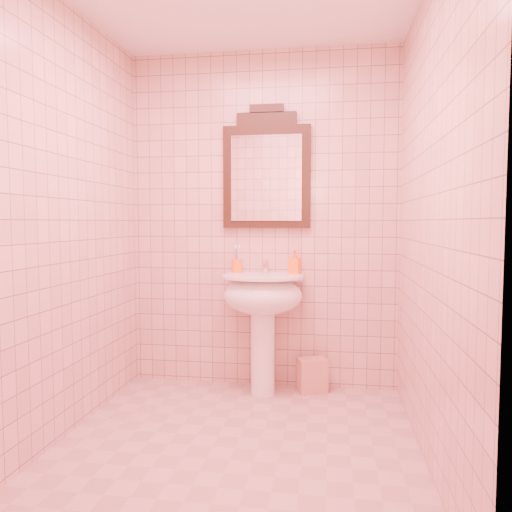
% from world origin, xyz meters
% --- Properties ---
extents(floor, '(2.20, 2.20, 0.00)m').
position_xyz_m(floor, '(0.00, 0.00, 0.00)').
color(floor, tan).
rests_on(floor, ground).
extents(back_wall, '(2.00, 0.02, 2.50)m').
position_xyz_m(back_wall, '(0.00, 1.10, 1.25)').
color(back_wall, beige).
rests_on(back_wall, floor).
extents(pedestal_sink, '(0.58, 0.58, 0.86)m').
position_xyz_m(pedestal_sink, '(0.03, 0.87, 0.66)').
color(pedestal_sink, white).
rests_on(pedestal_sink, floor).
extents(faucet, '(0.04, 0.16, 0.11)m').
position_xyz_m(faucet, '(0.03, 1.01, 0.92)').
color(faucet, white).
rests_on(faucet, pedestal_sink).
extents(mirror, '(0.65, 0.06, 0.90)m').
position_xyz_m(mirror, '(0.03, 1.07, 1.61)').
color(mirror, black).
rests_on(mirror, back_wall).
extents(toothbrush_cup, '(0.08, 0.08, 0.18)m').
position_xyz_m(toothbrush_cup, '(-0.18, 1.02, 0.91)').
color(toothbrush_cup, orange).
rests_on(toothbrush_cup, pedestal_sink).
extents(soap_dispenser, '(0.09, 0.10, 0.17)m').
position_xyz_m(soap_dispenser, '(0.25, 1.00, 0.95)').
color(soap_dispenser, orange).
rests_on(soap_dispenser, pedestal_sink).
extents(towel, '(0.24, 0.20, 0.25)m').
position_xyz_m(towel, '(0.38, 0.98, 0.12)').
color(towel, '#E59B86').
rests_on(towel, floor).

